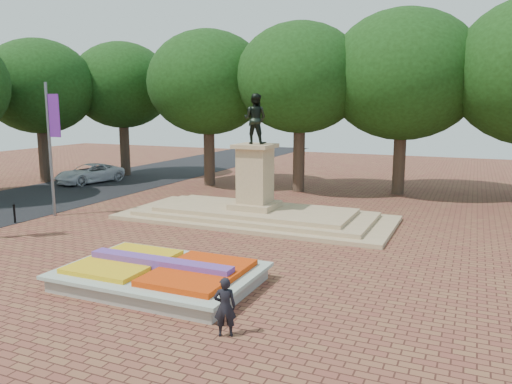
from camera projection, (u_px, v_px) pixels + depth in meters
ground at (169, 264)px, 18.61m from camera, size 90.00×90.00×0.00m
flower_bed at (161, 274)px, 16.34m from camera, size 6.30×4.30×0.91m
monument at (255, 203)px, 25.67m from camera, size 14.00×6.00×6.40m
tree_row_back at (349, 92)px, 32.77m from camera, size 44.80×8.80×10.43m
van at (89, 173)px, 37.75m from camera, size 3.52×5.58×1.44m
pedestrian at (225, 307)px, 12.69m from camera, size 0.68×0.60×1.57m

